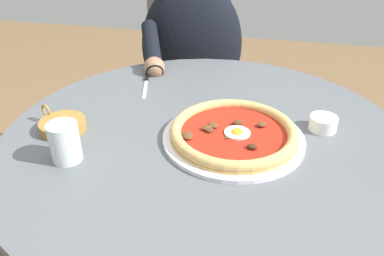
# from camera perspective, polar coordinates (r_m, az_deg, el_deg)

# --- Properties ---
(dining_table) EXTENTS (1.00, 1.00, 0.73)m
(dining_table) POSITION_cam_1_polar(r_m,az_deg,el_deg) (1.03, 2.09, -7.93)
(dining_table) COLOR #565B60
(dining_table) RESTS_ON ground
(pizza_on_plate) EXTENTS (0.34, 0.34, 0.04)m
(pizza_on_plate) POSITION_cam_1_polar(r_m,az_deg,el_deg) (0.92, 6.11, -0.82)
(pizza_on_plate) COLOR white
(pizza_on_plate) RESTS_ON dining_table
(water_glass) EXTENTS (0.07, 0.07, 0.09)m
(water_glass) POSITION_cam_1_polar(r_m,az_deg,el_deg) (0.88, -18.15, -2.35)
(water_glass) COLOR silver
(water_glass) RESTS_ON dining_table
(steak_knife) EXTENTS (0.06, 0.21, 0.01)m
(steak_knife) POSITION_cam_1_polar(r_m,az_deg,el_deg) (1.23, -6.69, 7.24)
(steak_knife) COLOR silver
(steak_knife) RESTS_ON dining_table
(ramekin_capers) EXTENTS (0.07, 0.07, 0.04)m
(ramekin_capers) POSITION_cam_1_polar(r_m,az_deg,el_deg) (1.00, 18.74, 0.74)
(ramekin_capers) COLOR white
(ramekin_capers) RESTS_ON dining_table
(olive_pan) EXTENTS (0.13, 0.11, 0.05)m
(olive_pan) POSITION_cam_1_polar(r_m,az_deg,el_deg) (1.00, -18.49, 0.43)
(olive_pan) COLOR olive
(olive_pan) RESTS_ON dining_table
(diner_person) EXTENTS (0.44, 0.56, 1.15)m
(diner_person) POSITION_cam_1_polar(r_m,az_deg,el_deg) (1.65, -0.05, 5.52)
(diner_person) COLOR #282833
(diner_person) RESTS_ON ground
(cafe_chair_diner) EXTENTS (0.50, 0.50, 0.87)m
(cafe_chair_diner) POSITION_cam_1_polar(r_m,az_deg,el_deg) (1.77, -0.23, 7.81)
(cafe_chair_diner) COLOR #504A45
(cafe_chair_diner) RESTS_ON ground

